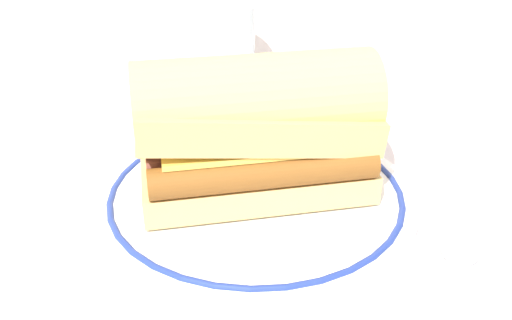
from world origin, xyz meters
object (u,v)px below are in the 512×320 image
drinking_glass (232,59)px  plate (256,195)px  sausage_sandwich (256,127)px  salt_shaker (455,276)px

drinking_glass → plate: bearing=-92.7°
sausage_sandwich → drinking_glass: sausage_sandwich is taller
plate → drinking_glass: bearing=87.3°
sausage_sandwich → plate: bearing=88.4°
plate → drinking_glass: size_ratio=2.45×
drinking_glass → salt_shaker: (0.10, -0.42, -0.02)m
sausage_sandwich → drinking_glass: bearing=85.7°
drinking_glass → sausage_sandwich: bearing=-92.7°
plate → sausage_sandwich: sausage_sandwich is taller
salt_shaker → plate: bearing=123.0°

